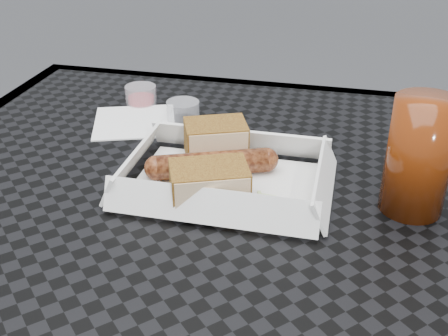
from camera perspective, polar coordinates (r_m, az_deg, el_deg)
name	(u,v)px	position (r m, az deg, el deg)	size (l,w,h in m)	color
patio_table	(196,245)	(0.71, -2.84, -7.77)	(0.80, 0.80, 0.74)	black
food_tray	(226,184)	(0.69, 0.19, -1.65)	(0.22, 0.15, 0.00)	white
bratwurst	(212,164)	(0.69, -1.21, 0.43)	(0.16, 0.08, 0.03)	brown
bread_near	(216,140)	(0.73, -0.84, 2.81)	(0.08, 0.06, 0.05)	brown
bread_far	(209,184)	(0.64, -1.50, -1.64)	(0.09, 0.06, 0.04)	brown
veg_garnish	(269,206)	(0.64, 4.57, -3.83)	(0.03, 0.03, 0.00)	#E44609
napkin	(135,122)	(0.86, -9.06, 4.66)	(0.12, 0.12, 0.00)	white
condiment_cup_sauce	(141,95)	(0.93, -8.45, 7.34)	(0.05, 0.05, 0.03)	maroon
condiment_cup_empty	(183,111)	(0.86, -4.19, 5.80)	(0.05, 0.05, 0.03)	silver
drink_glass	(419,157)	(0.65, 19.19, 1.11)	(0.07, 0.07, 0.13)	#591F07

